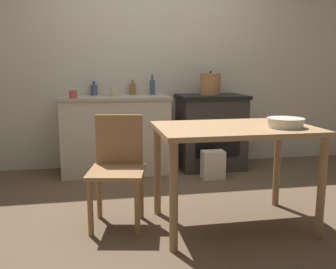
# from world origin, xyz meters

# --- Properties ---
(ground_plane) EXTENTS (14.00, 14.00, 0.00)m
(ground_plane) POSITION_xyz_m (0.00, 0.00, 0.00)
(ground_plane) COLOR brown
(wall_back) EXTENTS (8.00, 0.07, 2.55)m
(wall_back) POSITION_xyz_m (0.00, 1.58, 1.27)
(wall_back) COLOR beige
(wall_back) RESTS_ON ground_plane
(counter_cabinet) EXTENTS (1.21, 0.58, 0.87)m
(counter_cabinet) POSITION_xyz_m (-0.45, 1.28, 0.43)
(counter_cabinet) COLOR beige
(counter_cabinet) RESTS_ON ground_plane
(stove) EXTENTS (0.77, 0.60, 0.87)m
(stove) POSITION_xyz_m (0.67, 1.27, 0.44)
(stove) COLOR #38332D
(stove) RESTS_ON ground_plane
(work_table) EXTENTS (1.13, 0.75, 0.76)m
(work_table) POSITION_xyz_m (0.34, -0.38, 0.65)
(work_table) COLOR #A87F56
(work_table) RESTS_ON ground_plane
(chair) EXTENTS (0.47, 0.47, 0.82)m
(chair) POSITION_xyz_m (-0.51, -0.18, 0.45)
(chair) COLOR #997047
(chair) RESTS_ON ground_plane
(flour_sack) EXTENTS (0.24, 0.17, 0.30)m
(flour_sack) POSITION_xyz_m (0.56, 0.81, 0.15)
(flour_sack) COLOR beige
(flour_sack) RESTS_ON ground_plane
(stock_pot) EXTENTS (0.25, 0.25, 0.27)m
(stock_pot) POSITION_xyz_m (0.65, 1.26, 0.99)
(stock_pot) COLOR #B77A47
(stock_pot) RESTS_ON stove
(mixing_bowl_large) EXTENTS (0.26, 0.26, 0.07)m
(mixing_bowl_large) POSITION_xyz_m (0.67, -0.51, 0.80)
(mixing_bowl_large) COLOR silver
(mixing_bowl_large) RESTS_ON work_table
(bottle_far_left) EXTENTS (0.08, 0.08, 0.16)m
(bottle_far_left) POSITION_xyz_m (-0.67, 1.48, 0.93)
(bottle_far_left) COLOR #3D5675
(bottle_far_left) RESTS_ON counter_cabinet
(bottle_left) EXTENTS (0.07, 0.07, 0.17)m
(bottle_left) POSITION_xyz_m (-0.22, 1.49, 0.93)
(bottle_left) COLOR olive
(bottle_left) RESTS_ON counter_cabinet
(bottle_mid_left) EXTENTS (0.06, 0.06, 0.23)m
(bottle_mid_left) POSITION_xyz_m (-0.00, 1.43, 0.96)
(bottle_mid_left) COLOR #3D5675
(bottle_mid_left) RESTS_ON counter_cabinet
(cup_center_left) EXTENTS (0.09, 0.09, 0.10)m
(cup_center_left) POSITION_xyz_m (-0.46, 1.25, 0.92)
(cup_center_left) COLOR beige
(cup_center_left) RESTS_ON counter_cabinet
(cup_center) EXTENTS (0.08, 0.08, 0.08)m
(cup_center) POSITION_xyz_m (-0.88, 1.07, 0.91)
(cup_center) COLOR #B74C42
(cup_center) RESTS_ON counter_cabinet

